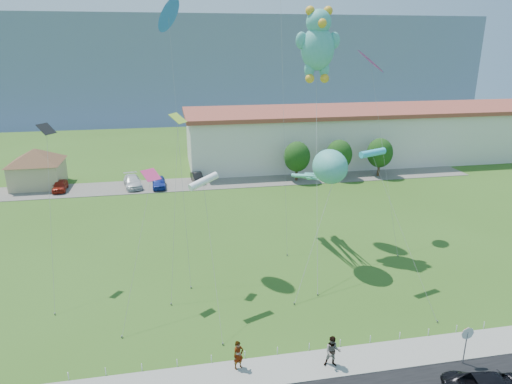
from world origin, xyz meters
The scene contains 26 objects.
ground centered at (0.00, 0.00, 0.00)m, with size 160.00×160.00×0.00m, color #315618.
sidewalk centered at (0.00, -2.75, 0.05)m, with size 80.00×2.50×0.10m, color gray.
parking_strip centered at (0.00, 35.00, 0.03)m, with size 70.00×6.00×0.06m, color #59544C.
hill_ridge centered at (0.00, 120.00, 12.50)m, with size 160.00×50.00×25.00m, color slate.
pavilion centered at (-24.00, 38.00, 3.02)m, with size 9.20×9.20×5.00m.
warehouse centered at (26.00, 44.00, 4.12)m, with size 61.00×15.00×8.20m.
stop_sign centered at (9.50, -4.21, 1.87)m, with size 0.80×0.07×2.50m.
rope_fence centered at (0.00, -1.30, 0.25)m, with size 26.05×0.05×0.50m.
tree_near centered at (10.00, 34.00, 3.39)m, with size 3.60×3.60×5.47m.
tree_mid centered at (16.00, 34.00, 3.39)m, with size 3.60×3.60×5.47m.
tree_far centered at (22.00, 34.00, 3.39)m, with size 3.60×3.60×5.47m.
pedestrian_left centered at (-3.52, -2.21, 0.98)m, with size 0.64×0.42×1.75m, color gray.
pedestrian_right centered at (1.85, -3.03, 1.06)m, with size 0.93×0.73×1.92m, color gray.
parked_car_red centered at (-20.82, 35.17, 0.73)m, with size 1.58×3.94×1.34m, color maroon.
parked_car_white centered at (-11.83, 35.07, 0.79)m, with size 2.04×5.02×1.46m, color silver.
parked_car_blue centered at (-8.47, 34.20, 0.77)m, with size 1.67×4.15×1.42m, color #1B3099.
parked_car_black centered at (-3.39, 35.86, 0.67)m, with size 1.29×3.70×1.22m, color black.
octopus_kite centered at (5.80, 10.85, 7.87)m, with size 5.76×12.30×9.93m.
teddy_bear_kite centered at (5.93, 14.45, 17.98)m, with size 4.39×11.03×20.86m.
small_kite_white centered at (-4.59, 5.78, 8.97)m, with size 0.75×6.85×9.48m.
small_kite_yellow centered at (-6.17, 9.22, 11.25)m, with size 1.95×5.00×13.19m.
small_kite_black centered at (-15.54, 10.99, 10.54)m, with size 1.29×6.74×12.39m.
small_kite_purple centered at (11.93, 16.79, 16.01)m, with size 1.80×7.96×17.08m.
small_kite_pink centered at (-8.34, 6.56, 8.34)m, with size 3.01×5.70×9.76m.
small_kite_cyan centered at (8.05, 6.81, 10.13)m, with size 2.64×8.19×10.66m.
small_kite_blue centered at (-6.23, 13.42, 19.44)m, with size 1.80×6.77×20.66m.
Camera 1 is at (-6.60, -23.89, 17.93)m, focal length 32.00 mm.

